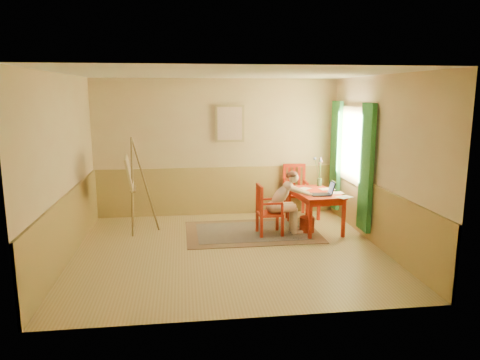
{
  "coord_description": "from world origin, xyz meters",
  "views": [
    {
      "loc": [
        -0.71,
        -6.89,
        2.52
      ],
      "look_at": [
        0.25,
        0.55,
        1.05
      ],
      "focal_mm": 33.53,
      "sensor_mm": 36.0,
      "label": 1
    }
  ],
  "objects": [
    {
      "name": "wastebasket",
      "position": [
        1.51,
        0.76,
        0.14
      ],
      "size": [
        0.29,
        0.29,
        0.29
      ],
      "primitive_type": "cylinder",
      "rotation": [
        0.0,
        0.0,
        0.09
      ],
      "color": "#A92C11",
      "rests_on": "room"
    },
    {
      "name": "wainscot",
      "position": [
        0.0,
        0.8,
        0.5
      ],
      "size": [
        5.0,
        4.5,
        1.0
      ],
      "color": "tan",
      "rests_on": "room"
    },
    {
      "name": "table",
      "position": [
        1.71,
        0.94,
        0.63
      ],
      "size": [
        0.84,
        1.27,
        0.72
      ],
      "color": "red",
      "rests_on": "room"
    },
    {
      "name": "easel",
      "position": [
        -1.64,
        1.21,
        1.04
      ],
      "size": [
        0.61,
        0.78,
        1.75
      ],
      "color": "brown",
      "rests_on": "room"
    },
    {
      "name": "chair_left",
      "position": [
        0.76,
        0.7,
        0.46
      ],
      "size": [
        0.45,
        0.43,
        0.92
      ],
      "color": "red",
      "rests_on": "room"
    },
    {
      "name": "window",
      "position": [
        2.42,
        1.1,
        1.35
      ],
      "size": [
        0.12,
        2.01,
        2.2
      ],
      "color": "white",
      "rests_on": "room"
    },
    {
      "name": "room",
      "position": [
        0.0,
        0.0,
        1.4
      ],
      "size": [
        5.04,
        4.54,
        2.84
      ],
      "color": "tan",
      "rests_on": "ground"
    },
    {
      "name": "chair_back",
      "position": [
        1.58,
        1.95,
        0.53
      ],
      "size": [
        0.5,
        0.52,
        1.06
      ],
      "color": "red",
      "rests_on": "room"
    },
    {
      "name": "papers",
      "position": [
        1.91,
        0.89,
        0.72
      ],
      "size": [
        0.87,
        1.08,
        0.0
      ],
      "color": "white",
      "rests_on": "table"
    },
    {
      "name": "vase",
      "position": [
        1.93,
        1.45,
        0.98
      ],
      "size": [
        0.2,
        0.29,
        0.57
      ],
      "color": "#3F724C",
      "rests_on": "table"
    },
    {
      "name": "laptop",
      "position": [
        1.78,
        0.65,
        0.77
      ],
      "size": [
        0.42,
        0.26,
        0.25
      ],
      "color": "#1E2338",
      "rests_on": "table"
    },
    {
      "name": "wall_portrait",
      "position": [
        0.25,
        2.2,
        1.9
      ],
      "size": [
        0.6,
        0.05,
        0.76
      ],
      "color": "tan",
      "rests_on": "room"
    },
    {
      "name": "rug",
      "position": [
        0.52,
        0.89,
        0.01
      ],
      "size": [
        2.41,
        1.62,
        0.02
      ],
      "color": "#8C7251",
      "rests_on": "room"
    },
    {
      "name": "figure",
      "position": [
        1.08,
        0.72,
        0.64
      ],
      "size": [
        0.86,
        0.38,
        1.15
      ],
      "color": "beige",
      "rests_on": "room"
    }
  ]
}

